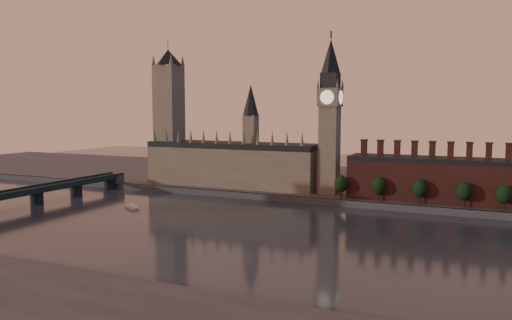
% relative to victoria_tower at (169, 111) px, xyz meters
% --- Properties ---
extents(ground, '(900.00, 900.00, 0.00)m').
position_rel_victoria_tower_xyz_m(ground, '(120.00, -115.00, -59.09)').
color(ground, black).
rests_on(ground, ground).
extents(north_bank, '(900.00, 182.00, 4.00)m').
position_rel_victoria_tower_xyz_m(north_bank, '(120.00, 63.04, -57.09)').
color(north_bank, '#4D4D52').
rests_on(north_bank, ground).
extents(palace_of_westminster, '(130.00, 30.30, 74.00)m').
position_rel_victoria_tower_xyz_m(palace_of_westminster, '(55.59, -0.09, -37.46)').
color(palace_of_westminster, '#7E715A').
rests_on(palace_of_westminster, north_bank).
extents(victoria_tower, '(24.00, 24.00, 108.00)m').
position_rel_victoria_tower_xyz_m(victoria_tower, '(0.00, 0.00, 0.00)').
color(victoria_tower, '#7E715A').
rests_on(victoria_tower, north_bank).
extents(big_ben, '(15.00, 15.00, 107.00)m').
position_rel_victoria_tower_xyz_m(big_ben, '(130.00, -5.00, -2.26)').
color(big_ben, '#7E715A').
rests_on(big_ben, north_bank).
extents(chimney_block, '(110.00, 25.00, 37.00)m').
position_rel_victoria_tower_xyz_m(chimney_block, '(200.00, -5.00, -41.27)').
color(chimney_block, '#5E2A24').
rests_on(chimney_block, north_bank).
extents(embankment_tree_0, '(8.60, 8.60, 14.88)m').
position_rel_victoria_tower_xyz_m(embankment_tree_0, '(142.33, -20.22, -45.62)').
color(embankment_tree_0, black).
rests_on(embankment_tree_0, north_bank).
extents(embankment_tree_1, '(8.60, 8.60, 14.88)m').
position_rel_victoria_tower_xyz_m(embankment_tree_1, '(165.88, -19.50, -45.62)').
color(embankment_tree_1, black).
rests_on(embankment_tree_1, north_bank).
extents(embankment_tree_2, '(8.60, 8.60, 14.88)m').
position_rel_victoria_tower_xyz_m(embankment_tree_2, '(189.93, -19.75, -45.62)').
color(embankment_tree_2, black).
rests_on(embankment_tree_2, north_bank).
extents(embankment_tree_3, '(8.60, 8.60, 14.88)m').
position_rel_victoria_tower_xyz_m(embankment_tree_3, '(214.12, -20.31, -45.62)').
color(embankment_tree_3, black).
rests_on(embankment_tree_3, north_bank).
extents(embankment_tree_4, '(8.60, 8.60, 14.88)m').
position_rel_victoria_tower_xyz_m(embankment_tree_4, '(234.62, -21.21, -45.62)').
color(embankment_tree_4, black).
rests_on(embankment_tree_4, north_bank).
extents(westminster_bridge, '(14.00, 200.00, 11.55)m').
position_rel_victoria_tower_xyz_m(westminster_bridge, '(-35.00, -117.70, -51.65)').
color(westminster_bridge, black).
rests_on(westminster_bridge, ground).
extents(river_boat, '(12.60, 8.34, 2.45)m').
position_rel_victoria_tower_xyz_m(river_boat, '(28.71, -83.70, -58.15)').
color(river_boat, silver).
rests_on(river_boat, ground).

